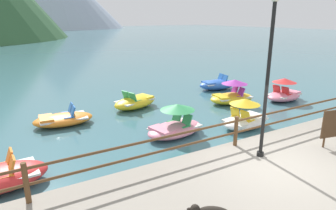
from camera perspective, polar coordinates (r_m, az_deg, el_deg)
name	(u,v)px	position (r m, az deg, el deg)	size (l,w,h in m)	color
ground_plane	(44,49)	(45.42, -22.74, 9.87)	(200.00, 200.00, 0.00)	#3D6B75
dock_railing	(236,128)	(9.44, 12.95, -4.28)	(23.92, 0.12, 0.95)	brown
lamp_post	(269,63)	(8.38, 18.83, 7.59)	(0.28, 0.28, 4.51)	black
pedal_boat_0	(175,125)	(11.13, 1.39, -3.87)	(2.60, 1.80, 1.19)	pink
pedal_boat_1	(217,84)	(18.49, 9.46, 3.95)	(2.54, 1.51, 0.91)	blue
pedal_boat_2	(284,93)	(16.93, 21.43, 2.17)	(2.38, 1.54, 1.21)	pink
pedal_boat_3	(135,102)	(14.54, -6.31, 0.60)	(2.62, 1.89, 0.89)	yellow
pedal_boat_4	(245,118)	(12.26, 14.61, -2.39)	(2.29, 1.50, 1.21)	white
pedal_boat_5	(232,95)	(15.57, 12.19, 1.82)	(2.54, 1.70, 1.23)	yellow
pedal_boat_7	(63,119)	(12.95, -19.52, -2.56)	(2.44, 1.51, 0.81)	orange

